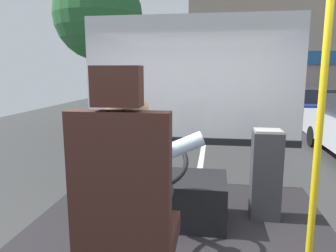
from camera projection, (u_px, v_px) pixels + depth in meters
ground at (206, 130)px, 10.93m from camera, size 18.00×44.00×0.06m
driver_seat at (127, 218)px, 1.60m from camera, size 0.48×0.48×1.35m
bus_driver at (132, 179)px, 1.69m from camera, size 0.77×0.54×0.74m
steering_console at (164, 196)px, 2.81m from camera, size 1.10×0.98×0.81m
handrail_pole at (322, 101)px, 1.91m from camera, size 0.04×0.04×2.30m
fare_box at (266, 174)px, 2.83m from camera, size 0.26×0.22×0.82m
windshield_panel at (191, 95)px, 3.63m from camera, size 2.50×0.08×1.48m
street_tree at (98, 17)px, 9.81m from camera, size 2.75×2.75×5.09m
shop_building at (307, 40)px, 16.78m from camera, size 12.29×5.61×7.26m
parked_car_blue at (310, 105)px, 12.10m from camera, size 1.84×4.36×1.37m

